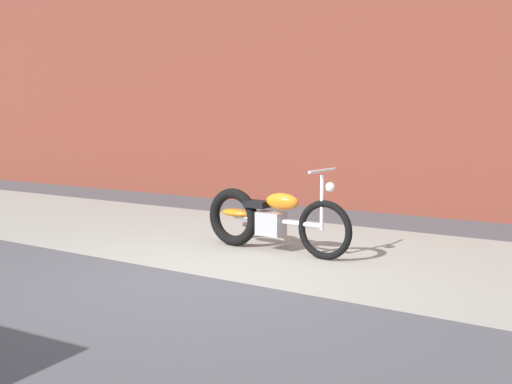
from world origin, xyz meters
TOP-DOWN VIEW (x-y plane):
  - ground_plane at (0.00, 0.00)m, footprint 80.00×80.00m
  - sidewalk_slab at (0.00, 1.75)m, footprint 36.00×3.50m
  - brick_building_wall at (0.00, 5.20)m, footprint 36.00×0.50m
  - motorcycle_orange at (-0.09, 1.35)m, footprint 2.01×0.58m

SIDE VIEW (x-z plane):
  - ground_plane at x=0.00m, z-range 0.00..0.00m
  - sidewalk_slab at x=0.00m, z-range 0.00..0.01m
  - motorcycle_orange at x=-0.09m, z-range -0.12..0.91m
  - brick_building_wall at x=0.00m, z-range 0.00..4.85m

